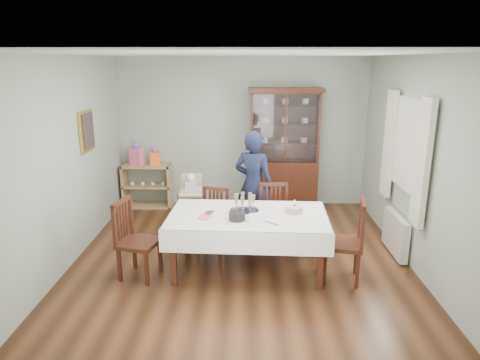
{
  "coord_description": "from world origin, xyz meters",
  "views": [
    {
      "loc": [
        0.08,
        -5.26,
        2.62
      ],
      "look_at": [
        -0.01,
        0.2,
        1.1
      ],
      "focal_mm": 32.0,
      "sensor_mm": 36.0,
      "label": 1
    }
  ],
  "objects_px": {
    "chair_far_right": "(274,232)",
    "champagne_tray": "(244,206)",
    "birthday_cake": "(294,210)",
    "high_chair": "(192,211)",
    "gift_bag_pink": "(137,155)",
    "woman": "(254,185)",
    "china_cabinet": "(284,148)",
    "gift_bag_orange": "(155,157)",
    "chair_end_left": "(138,255)",
    "chair_far_left": "(213,232)",
    "sideboard": "(147,186)",
    "chair_end_right": "(343,256)",
    "dining_table": "(248,242)"
  },
  "relations": [
    {
      "from": "chair_far_right",
      "to": "champagne_tray",
      "type": "distance_m",
      "value": 0.84
    },
    {
      "from": "champagne_tray",
      "to": "birthday_cake",
      "type": "bearing_deg",
      "value": -5.0
    },
    {
      "from": "high_chair",
      "to": "gift_bag_pink",
      "type": "xyz_separation_m",
      "value": [
        -1.15,
        1.31,
        0.61
      ]
    },
    {
      "from": "woman",
      "to": "gift_bag_pink",
      "type": "relative_size",
      "value": 3.83
    },
    {
      "from": "gift_bag_pink",
      "to": "birthday_cake",
      "type": "bearing_deg",
      "value": -42.93
    },
    {
      "from": "china_cabinet",
      "to": "gift_bag_orange",
      "type": "height_order",
      "value": "china_cabinet"
    },
    {
      "from": "chair_far_right",
      "to": "china_cabinet",
      "type": "bearing_deg",
      "value": 78.98
    },
    {
      "from": "birthday_cake",
      "to": "chair_end_left",
      "type": "bearing_deg",
      "value": -172.37
    },
    {
      "from": "chair_far_left",
      "to": "woman",
      "type": "distance_m",
      "value": 0.95
    },
    {
      "from": "sideboard",
      "to": "woman",
      "type": "distance_m",
      "value": 2.42
    },
    {
      "from": "chair_end_right",
      "to": "champagne_tray",
      "type": "distance_m",
      "value": 1.37
    },
    {
      "from": "sideboard",
      "to": "dining_table",
      "type": "bearing_deg",
      "value": -53.35
    },
    {
      "from": "chair_end_right",
      "to": "gift_bag_pink",
      "type": "height_order",
      "value": "gift_bag_pink"
    },
    {
      "from": "chair_end_right",
      "to": "champagne_tray",
      "type": "relative_size",
      "value": 2.75
    },
    {
      "from": "chair_far_left",
      "to": "china_cabinet",
      "type": "bearing_deg",
      "value": 72.22
    },
    {
      "from": "chair_far_right",
      "to": "gift_bag_pink",
      "type": "height_order",
      "value": "gift_bag_pink"
    },
    {
      "from": "sideboard",
      "to": "birthday_cake",
      "type": "height_order",
      "value": "birthday_cake"
    },
    {
      "from": "chair_end_left",
      "to": "chair_end_right",
      "type": "bearing_deg",
      "value": -75.75
    },
    {
      "from": "chair_end_right",
      "to": "gift_bag_orange",
      "type": "xyz_separation_m",
      "value": [
        -2.85,
        2.7,
        0.64
      ]
    },
    {
      "from": "china_cabinet",
      "to": "birthday_cake",
      "type": "distance_m",
      "value": 2.43
    },
    {
      "from": "chair_end_left",
      "to": "birthday_cake",
      "type": "relative_size",
      "value": 3.86
    },
    {
      "from": "chair_end_left",
      "to": "chair_end_right",
      "type": "distance_m",
      "value": 2.53
    },
    {
      "from": "high_chair",
      "to": "gift_bag_orange",
      "type": "height_order",
      "value": "gift_bag_orange"
    },
    {
      "from": "sideboard",
      "to": "gift_bag_orange",
      "type": "relative_size",
      "value": 2.67
    },
    {
      "from": "gift_bag_pink",
      "to": "chair_far_left",
      "type": "bearing_deg",
      "value": -50.87
    },
    {
      "from": "woman",
      "to": "chair_far_right",
      "type": "bearing_deg",
      "value": 142.5
    },
    {
      "from": "china_cabinet",
      "to": "birthday_cake",
      "type": "bearing_deg",
      "value": -91.53
    },
    {
      "from": "china_cabinet",
      "to": "sideboard",
      "type": "relative_size",
      "value": 2.42
    },
    {
      "from": "high_chair",
      "to": "gift_bag_orange",
      "type": "relative_size",
      "value": 2.91
    },
    {
      "from": "chair_far_left",
      "to": "high_chair",
      "type": "height_order",
      "value": "high_chair"
    },
    {
      "from": "dining_table",
      "to": "chair_far_right",
      "type": "distance_m",
      "value": 0.7
    },
    {
      "from": "dining_table",
      "to": "woman",
      "type": "height_order",
      "value": "woman"
    },
    {
      "from": "champagne_tray",
      "to": "birthday_cake",
      "type": "height_order",
      "value": "champagne_tray"
    },
    {
      "from": "woman",
      "to": "birthday_cake",
      "type": "height_order",
      "value": "woman"
    },
    {
      "from": "chair_far_left",
      "to": "gift_bag_pink",
      "type": "bearing_deg",
      "value": 143.16
    },
    {
      "from": "chair_end_left",
      "to": "high_chair",
      "type": "bearing_deg",
      "value": -5.18
    },
    {
      "from": "chair_far_left",
      "to": "dining_table",
      "type": "bearing_deg",
      "value": -36.67
    },
    {
      "from": "champagne_tray",
      "to": "china_cabinet",
      "type": "bearing_deg",
      "value": 73.58
    },
    {
      "from": "chair_far_left",
      "to": "gift_bag_pink",
      "type": "xyz_separation_m",
      "value": [
        -1.51,
        1.86,
        0.73
      ]
    },
    {
      "from": "dining_table",
      "to": "gift_bag_pink",
      "type": "xyz_separation_m",
      "value": [
        -2.01,
        2.47,
        0.61
      ]
    },
    {
      "from": "chair_end_left",
      "to": "birthday_cake",
      "type": "xyz_separation_m",
      "value": [
        1.95,
        0.26,
        0.51
      ]
    },
    {
      "from": "chair_far_right",
      "to": "birthday_cake",
      "type": "xyz_separation_m",
      "value": [
        0.21,
        -0.54,
        0.52
      ]
    },
    {
      "from": "sideboard",
      "to": "champagne_tray",
      "type": "relative_size",
      "value": 2.4
    },
    {
      "from": "chair_end_right",
      "to": "woman",
      "type": "height_order",
      "value": "woman"
    },
    {
      "from": "chair_far_left",
      "to": "high_chair",
      "type": "xyz_separation_m",
      "value": [
        -0.36,
        0.55,
        0.12
      ]
    },
    {
      "from": "chair_far_left",
      "to": "chair_far_right",
      "type": "height_order",
      "value": "chair_far_right"
    },
    {
      "from": "china_cabinet",
      "to": "chair_end_left",
      "type": "distance_m",
      "value": 3.45
    },
    {
      "from": "chair_far_right",
      "to": "gift_bag_pink",
      "type": "bearing_deg",
      "value": 139.09
    },
    {
      "from": "chair_far_left",
      "to": "birthday_cake",
      "type": "xyz_separation_m",
      "value": [
        1.09,
        -0.56,
        0.54
      ]
    },
    {
      "from": "chair_end_right",
      "to": "gift_bag_orange",
      "type": "distance_m",
      "value": 3.98
    }
  ]
}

